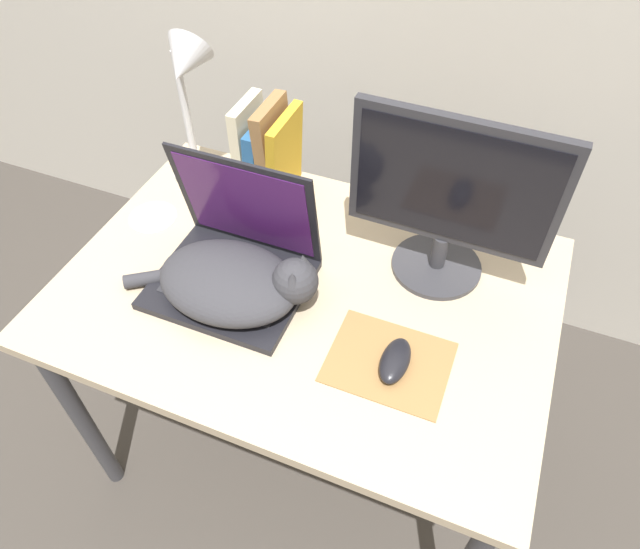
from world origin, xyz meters
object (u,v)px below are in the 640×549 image
(computer_mouse, at_px, (395,361))
(desk_lamp, at_px, (187,88))
(cd_disc, at_px, (153,217))
(book_row, at_px, (267,152))
(laptop, at_px, (235,260))
(cat, at_px, (235,282))
(external_monitor, at_px, (451,199))

(computer_mouse, distance_m, desk_lamp, 0.80)
(desk_lamp, xyz_separation_m, cd_disc, (-0.05, -0.17, -0.28))
(computer_mouse, height_order, book_row, book_row)
(computer_mouse, relative_size, cd_disc, 0.95)
(laptop, xyz_separation_m, book_row, (-0.07, 0.32, 0.06))
(laptop, bearing_deg, cd_disc, 160.92)
(cd_disc, bearing_deg, computer_mouse, -16.02)
(cat, xyz_separation_m, cd_disc, (-0.33, 0.16, -0.05))
(laptop, bearing_deg, external_monitor, 25.67)
(laptop, xyz_separation_m, cd_disc, (-0.30, 0.10, -0.05))
(laptop, height_order, cd_disc, laptop)
(external_monitor, bearing_deg, laptop, -154.33)
(computer_mouse, relative_size, desk_lamp, 0.27)
(cat, bearing_deg, cd_disc, 154.07)
(book_row, bearing_deg, desk_lamp, -166.11)
(external_monitor, xyz_separation_m, desk_lamp, (-0.66, 0.08, 0.07))
(computer_mouse, bearing_deg, desk_lamp, 150.14)
(external_monitor, xyz_separation_m, cd_disc, (-0.71, -0.10, -0.21))
(book_row, height_order, cd_disc, book_row)
(external_monitor, height_order, book_row, external_monitor)
(laptop, relative_size, book_row, 1.31)
(external_monitor, bearing_deg, cat, -146.32)
(computer_mouse, bearing_deg, laptop, 166.27)
(cat, xyz_separation_m, desk_lamp, (-0.28, 0.33, 0.23))
(laptop, distance_m, cd_disc, 0.32)
(computer_mouse, height_order, desk_lamp, desk_lamp)
(laptop, relative_size, cd_disc, 2.79)
(external_monitor, distance_m, book_row, 0.51)
(desk_lamp, distance_m, cd_disc, 0.33)
(laptop, bearing_deg, computer_mouse, -13.73)
(computer_mouse, height_order, cd_disc, computer_mouse)
(cat, height_order, desk_lamp, desk_lamp)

